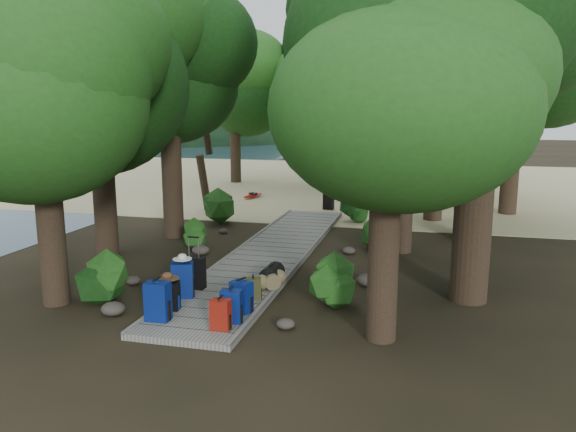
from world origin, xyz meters
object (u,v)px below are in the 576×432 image
(backpack_right_c, at_px, (241,295))
(kayak, at_px, (253,195))
(backpack_left_a, at_px, (158,299))
(backpack_left_c, at_px, (183,278))
(backpack_right_d, at_px, (253,287))
(suitcase_on_boardwalk, at_px, (195,273))
(backpack_right_b, at_px, (231,304))
(backpack_left_b, at_px, (170,294))
(lone_suitcase_on_sand, at_px, (329,201))
(duffel_right_black, at_px, (272,274))
(backpack_right_a, at_px, (221,313))
(duffel_right_khaki, at_px, (270,280))
(sun_lounger, at_px, (419,200))

(backpack_right_c, relative_size, kayak, 0.23)
(backpack_left_a, distance_m, backpack_left_c, 1.30)
(backpack_left_c, relative_size, backpack_right_d, 1.66)
(backpack_left_a, relative_size, suitcase_on_boardwalk, 1.17)
(backpack_left_a, distance_m, kayak, 14.58)
(backpack_right_b, distance_m, suitcase_on_boardwalk, 2.17)
(suitcase_on_boardwalk, bearing_deg, backpack_left_b, -84.82)
(lone_suitcase_on_sand, bearing_deg, duffel_right_black, -76.16)
(kayak, bearing_deg, lone_suitcase_on_sand, -13.37)
(backpack_right_d, xyz_separation_m, kayak, (-4.07, 12.80, -0.20))
(backpack_left_a, relative_size, backpack_right_a, 1.33)
(backpack_right_b, xyz_separation_m, duffel_right_khaki, (0.14, 2.08, -0.16))
(backpack_left_c, relative_size, lone_suitcase_on_sand, 1.29)
(backpack_left_b, relative_size, duffel_right_black, 0.95)
(backpack_right_c, distance_m, sun_lounger, 13.24)
(backpack_right_a, distance_m, suitcase_on_boardwalk, 2.42)
(duffel_right_black, distance_m, kayak, 12.42)
(backpack_left_c, bearing_deg, backpack_left_b, -102.97)
(backpack_right_d, bearing_deg, backpack_right_b, -109.67)
(backpack_left_c, height_order, backpack_right_c, backpack_left_c)
(backpack_left_b, xyz_separation_m, backpack_right_a, (1.29, -0.68, -0.01))
(backpack_left_a, distance_m, backpack_right_c, 1.55)
(backpack_left_b, distance_m, duffel_right_khaki, 2.32)
(backpack_left_c, distance_m, backpack_right_d, 1.47)
(duffel_right_khaki, relative_size, sun_lounger, 0.28)
(backpack_right_c, bearing_deg, backpack_right_b, -69.75)
(duffel_right_khaki, bearing_deg, backpack_left_b, -160.55)
(backpack_left_c, height_order, backpack_right_d, backpack_left_c)
(suitcase_on_boardwalk, xyz_separation_m, sun_lounger, (4.47, 11.79, -0.14))
(lone_suitcase_on_sand, bearing_deg, suitcase_on_boardwalk, -84.61)
(backpack_left_c, height_order, lone_suitcase_on_sand, backpack_left_c)
(backpack_left_c, distance_m, suitcase_on_boardwalk, 0.58)
(duffel_right_black, bearing_deg, sun_lounger, 77.38)
(backpack_left_c, distance_m, sun_lounger, 13.16)
(backpack_left_b, bearing_deg, suitcase_on_boardwalk, 86.30)
(backpack_right_c, distance_m, duffel_right_khaki, 1.55)
(backpack_left_c, relative_size, suitcase_on_boardwalk, 1.17)
(suitcase_on_boardwalk, distance_m, kayak, 12.73)
(backpack_left_a, distance_m, backpack_right_d, 2.03)
(suitcase_on_boardwalk, bearing_deg, backpack_left_a, -84.93)
(duffel_right_black, relative_size, kayak, 0.23)
(backpack_right_a, height_order, duffel_right_khaki, backpack_right_a)
(backpack_left_b, height_order, suitcase_on_boardwalk, suitcase_on_boardwalk)
(duffel_right_khaki, bearing_deg, suitcase_on_boardwalk, 165.61)
(duffel_right_khaki, bearing_deg, backpack_right_b, -124.05)
(backpack_left_b, relative_size, backpack_right_b, 0.93)
(duffel_right_khaki, bearing_deg, backpack_right_c, -125.15)
(backpack_left_c, height_order, sun_lounger, backpack_left_c)
(suitcase_on_boardwalk, bearing_deg, backpack_right_b, -46.74)
(backpack_right_d, bearing_deg, duffel_right_khaki, 60.87)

